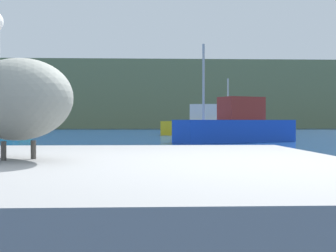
# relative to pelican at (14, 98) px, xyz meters

# --- Properties ---
(hillside_backdrop) EXTENTS (140.00, 14.18, 9.88)m
(hillside_backdrop) POSITION_rel_pelican_xyz_m (1.31, 74.88, 3.71)
(hillside_backdrop) COLOR #6B7A51
(hillside_backdrop) RESTS_ON ground
(pier_dock) EXTENTS (3.73, 3.15, 0.89)m
(pier_dock) POSITION_rel_pelican_xyz_m (0.01, -0.01, -0.79)
(pier_dock) COLOR gray
(pier_dock) RESTS_ON ground
(pelican) EXTENTS (0.98, 1.14, 0.88)m
(pelican) POSITION_rel_pelican_xyz_m (0.00, 0.00, 0.00)
(pelican) COLOR gray
(pelican) RESTS_ON pier_dock
(fishing_boat_blue) EXTENTS (6.72, 4.46, 4.99)m
(fishing_boat_blue) POSITION_rel_pelican_xyz_m (5.53, 23.20, -0.41)
(fishing_boat_blue) COLOR blue
(fishing_boat_blue) RESTS_ON ground
(fishing_boat_yellow) EXTENTS (6.60, 3.01, 4.36)m
(fishing_boat_yellow) POSITION_rel_pelican_xyz_m (5.31, 35.66, -0.35)
(fishing_boat_yellow) COLOR yellow
(fishing_boat_yellow) RESTS_ON ground
(mooring_buoy) EXTENTS (0.50, 0.50, 0.50)m
(mooring_buoy) POSITION_rel_pelican_xyz_m (1.32, 6.62, -0.98)
(mooring_buoy) COLOR red
(mooring_buoy) RESTS_ON ground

